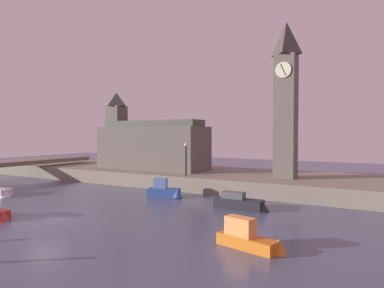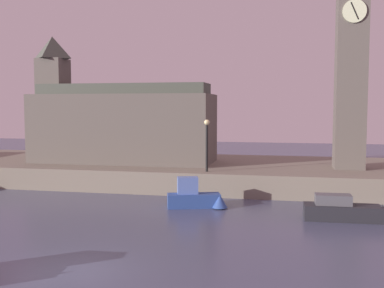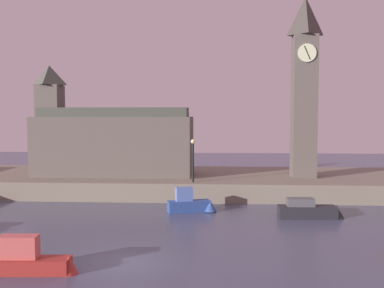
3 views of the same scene
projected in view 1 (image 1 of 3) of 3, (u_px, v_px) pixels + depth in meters
name	position (u px, v px, depth m)	size (l,w,h in m)	color
ground_plane	(45.00, 220.00, 23.16)	(120.00, 120.00, 0.00)	#474C66
far_embankment	(191.00, 177.00, 40.51)	(70.00, 12.00, 1.50)	slate
clock_tower	(286.00, 98.00, 33.40)	(2.17, 2.22, 15.19)	#5B544C
parliament_hall	(149.00, 144.00, 42.41)	(13.78, 5.05, 9.68)	#5B544C
streetlamp	(186.00, 155.00, 35.02)	(0.36, 0.36, 3.40)	black
boat_patrol_orange	(251.00, 239.00, 17.36)	(3.86, 1.75, 1.63)	orange
boat_tour_blue	(165.00, 191.00, 31.61)	(3.62, 1.82, 1.73)	#2D4C93
boat_barge_dark	(243.00, 203.00, 26.42)	(4.37, 1.37, 1.34)	#232328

